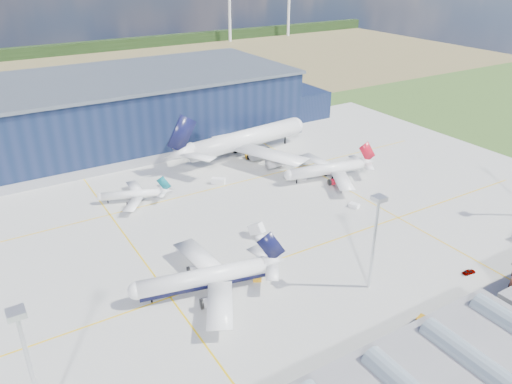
% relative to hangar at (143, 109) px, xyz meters
% --- Properties ---
extents(ground, '(600.00, 600.00, 0.00)m').
position_rel_hangar_xyz_m(ground, '(-2.81, -94.80, -11.62)').
color(ground, '#325620').
rests_on(ground, ground).
extents(apron, '(220.00, 160.00, 0.08)m').
position_rel_hangar_xyz_m(apron, '(-2.81, -84.80, -11.59)').
color(apron, '#AEAEA9').
rests_on(apron, ground).
extents(farmland, '(600.00, 220.00, 0.01)m').
position_rel_hangar_xyz_m(farmland, '(-2.81, 125.20, -11.62)').
color(farmland, '#90794E').
rests_on(farmland, ground).
extents(treeline, '(600.00, 8.00, 8.00)m').
position_rel_hangar_xyz_m(treeline, '(-2.81, 205.20, -7.62)').
color(treeline, black).
rests_on(treeline, ground).
extents(hangar, '(145.00, 62.00, 26.10)m').
position_rel_hangar_xyz_m(hangar, '(0.00, 0.00, 0.00)').
color(hangar, '#111C38').
rests_on(hangar, ground).
extents(light_mast_west, '(2.60, 2.60, 23.00)m').
position_rel_hangar_xyz_m(light_mast_west, '(-62.81, -124.80, 3.82)').
color(light_mast_west, silver).
rests_on(light_mast_west, ground).
extents(light_mast_center, '(2.60, 2.60, 23.00)m').
position_rel_hangar_xyz_m(light_mast_center, '(7.19, -124.80, 3.82)').
color(light_mast_center, silver).
rests_on(light_mast_center, ground).
extents(airliner_navy, '(43.51, 42.89, 12.01)m').
position_rel_hangar_xyz_m(airliner_navy, '(-25.64, -106.80, -5.61)').
color(airliner_navy, white).
rests_on(airliner_navy, ground).
extents(airliner_red, '(40.26, 39.68, 11.16)m').
position_rel_hangar_xyz_m(airliner_red, '(36.47, -72.80, -6.04)').
color(airliner_red, white).
rests_on(airliner_red, ground).
extents(airliner_widebody, '(68.50, 67.34, 20.08)m').
position_rel_hangar_xyz_m(airliner_widebody, '(25.00, -39.80, -1.58)').
color(airliner_widebody, white).
rests_on(airliner_widebody, ground).
extents(airliner_regional, '(29.13, 28.84, 7.41)m').
position_rel_hangar_xyz_m(airliner_regional, '(-24.43, -54.91, -7.91)').
color(airliner_regional, white).
rests_on(airliner_regional, ground).
extents(gse_tug_a, '(3.38, 4.42, 1.63)m').
position_rel_hangar_xyz_m(gse_tug_a, '(7.97, -140.80, -10.80)').
color(gse_tug_a, orange).
rests_on(gse_tug_a, ground).
extents(gse_tug_b, '(3.17, 3.54, 1.28)m').
position_rel_hangar_xyz_m(gse_tug_b, '(-12.82, -108.93, -10.98)').
color(gse_tug_b, orange).
rests_on(gse_tug_b, ground).
extents(gse_cart_a, '(2.82, 3.39, 1.26)m').
position_rel_hangar_xyz_m(gse_cart_a, '(30.79, -93.22, -10.99)').
color(gse_cart_a, white).
rests_on(gse_cart_a, ground).
extents(gse_van_b, '(4.66, 4.46, 2.03)m').
position_rel_hangar_xyz_m(gse_van_b, '(4.00, -57.34, -10.60)').
color(gse_van_b, white).
rests_on(gse_van_b, ground).
extents(gse_tug_c, '(2.52, 3.24, 1.25)m').
position_rel_hangar_xyz_m(gse_tug_c, '(23.88, -42.85, -10.99)').
color(gse_tug_c, orange).
rests_on(gse_tug_c, ground).
extents(gse_cart_b, '(3.94, 3.33, 1.45)m').
position_rel_hangar_xyz_m(gse_cart_b, '(29.13, -68.50, -10.89)').
color(gse_cart_b, white).
rests_on(gse_cart_b, ground).
extents(airstair, '(3.09, 4.80, 2.86)m').
position_rel_hangar_xyz_m(airstair, '(-2.86, -92.21, -10.19)').
color(airstair, white).
rests_on(airstair, ground).
extents(car_a, '(3.48, 1.77, 1.13)m').
position_rel_hangar_xyz_m(car_a, '(30.99, -133.33, -11.05)').
color(car_a, '#99999E').
rests_on(car_a, ground).
extents(car_b, '(4.07, 2.23, 1.27)m').
position_rel_hangar_xyz_m(car_b, '(4.28, -141.97, -10.98)').
color(car_b, '#99999E').
rests_on(car_b, ground).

